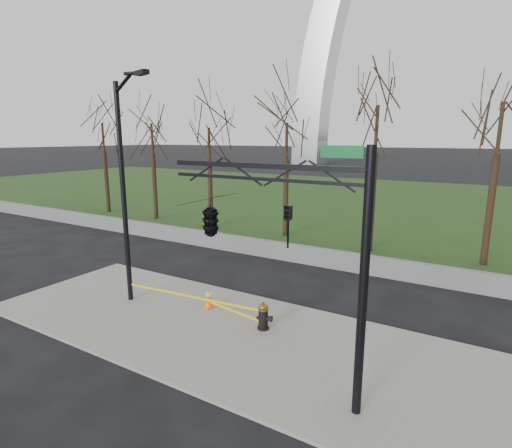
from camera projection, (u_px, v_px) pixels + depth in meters
The scene contains 10 objects.
ground at pixel (237, 337), 12.59m from camera, with size 500.00×500.00×0.00m, color black.
sidewalk at pixel (237, 335), 12.58m from camera, with size 18.00×6.00×0.10m, color slate.
grass_strip at pixel (412, 203), 37.78m from camera, with size 120.00×40.00×0.06m, color #213A15.
guardrail at pixel (329, 258), 19.21m from camera, with size 60.00×0.30×0.90m, color #59595B.
tree_row at pixel (326, 173), 22.70m from camera, with size 42.35×4.00×8.28m.
fire_hydrant at pixel (264, 317), 12.81m from camera, with size 0.58×0.37×0.93m.
traffic_cone at pixel (209, 298), 14.48m from camera, with size 0.44×0.44×0.70m.
street_light at pixel (125, 179), 14.14m from camera, with size 2.32×0.91×8.21m.
traffic_signal_mast at pixel (235, 220), 9.81m from camera, with size 5.10×2.49×6.00m.
caution_tape at pixel (204, 301), 13.88m from camera, with size 5.54×0.93×0.47m.
Camera 1 is at (6.43, -9.62, 6.14)m, focal length 28.15 mm.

